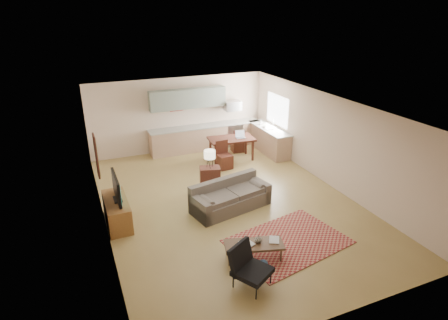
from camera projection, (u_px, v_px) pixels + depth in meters
name	position (u px, v px, depth m)	size (l,w,h in m)	color
room	(228.00, 157.00, 9.82)	(9.00, 9.00, 9.00)	olive
kitchen_counter_back	(206.00, 137.00, 14.04)	(4.26, 0.64, 0.92)	tan
kitchen_counter_right	(269.00, 140.00, 13.77)	(0.64, 2.26, 0.92)	tan
kitchen_range	(233.00, 134.00, 14.44)	(0.62, 0.62, 0.90)	#A5A8AD
kitchen_microwave	(233.00, 106.00, 14.04)	(0.62, 0.40, 0.35)	#A5A8AD
upper_cabinets	(188.00, 99.00, 13.38)	(2.80, 0.34, 0.70)	gray
window_right	(277.00, 110.00, 13.46)	(0.02, 1.40, 1.05)	white
wall_art_left	(97.00, 156.00, 9.35)	(0.06, 0.42, 1.10)	olive
triptych	(176.00, 104.00, 13.43)	(1.70, 0.04, 0.50)	beige
rug	(288.00, 242.00, 8.60)	(2.59, 1.79, 0.02)	maroon
sofa	(231.00, 196.00, 9.88)	(2.21, 0.96, 0.77)	#5B5148
coffee_table	(254.00, 251.00, 7.97)	(1.26, 0.50, 0.38)	#442E1B
book_a	(243.00, 245.00, 7.82)	(0.31, 0.36, 0.03)	#961308
book_b	(269.00, 239.00, 8.02)	(0.33, 0.36, 0.02)	navy
vase	(258.00, 239.00, 7.92)	(0.19, 0.19, 0.16)	black
armchair	(253.00, 268.00, 7.10)	(0.73, 0.73, 0.84)	black
tv_credenza	(117.00, 212.00, 9.23)	(0.54, 1.40, 0.65)	brown
tv	(116.00, 188.00, 9.00)	(0.11, 1.08, 0.65)	black
console_table	(210.00, 178.00, 10.99)	(0.58, 0.39, 0.68)	#3E1B13
table_lamp	(210.00, 159.00, 10.76)	(0.33, 0.33, 0.54)	beige
dining_table	(231.00, 149.00, 13.08)	(1.55, 0.89, 0.79)	#3E1B13
dining_chair_near	(225.00, 155.00, 12.33)	(0.44, 0.46, 0.93)	#3E1B13
dining_chair_far	(237.00, 140.00, 13.79)	(0.42, 0.44, 0.88)	#3E1B13
laptop	(241.00, 135.00, 12.91)	(0.33, 0.25, 0.25)	#A5A8AD
soap_bottle	(261.00, 122.00, 13.90)	(0.10, 0.10, 0.19)	beige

